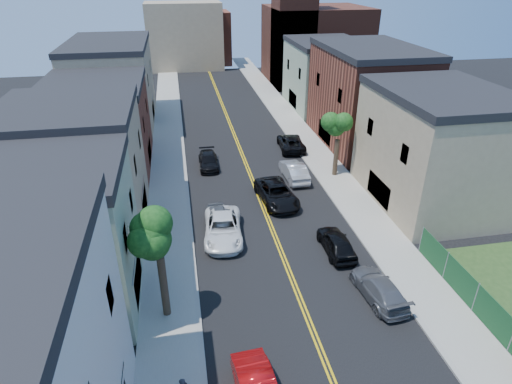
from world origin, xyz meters
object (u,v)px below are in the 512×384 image
dark_car_right_far (291,142)px  black_suv_lane (277,194)px  grey_car_right (379,288)px  black_car_right (337,243)px  silver_car_right (294,171)px  black_car_left (208,161)px  white_pickup (223,228)px  grey_car_left (218,219)px

dark_car_right_far → black_suv_lane: bearing=73.8°
grey_car_right → black_car_right: bearing=-84.9°
silver_car_right → black_car_left: bearing=-30.0°
white_pickup → silver_car_right: silver_car_right is taller
grey_car_right → black_car_right: (-0.88, 4.93, 0.06)m
grey_car_right → dark_car_right_far: size_ratio=0.88×
black_car_left → black_suv_lane: (5.09, -8.29, 0.14)m
grey_car_right → dark_car_right_far: 24.14m
black_car_left → black_car_right: 17.78m
black_car_left → black_car_right: black_car_right is taller
grey_car_right → white_pickup: bearing=-48.9°
grey_car_right → dark_car_right_far: dark_car_right_far is taller
white_pickup → grey_car_left: bearing=103.9°
grey_car_left → dark_car_right_far: 17.39m
grey_car_left → dark_car_right_far: dark_car_right_far is taller
grey_car_right → dark_car_right_far: bearing=-97.0°
white_pickup → grey_car_right: size_ratio=1.22×
silver_car_right → black_suv_lane: size_ratio=0.86×
white_pickup → grey_car_left: size_ratio=1.37×
grey_car_left → dark_car_right_far: (9.51, 14.56, 0.03)m
grey_car_left → black_car_right: black_car_right is taller
white_pickup → grey_car_left: 1.44m
dark_car_right_far → silver_car_right: bearing=81.7°
black_car_left → silver_car_right: size_ratio=0.92×
white_pickup → silver_car_right: (7.70, 8.70, 0.00)m
black_car_left → silver_car_right: 8.76m
grey_car_right → black_suv_lane: 13.16m
grey_car_right → silver_car_right: size_ratio=0.97×
grey_car_left → black_car_right: size_ratio=0.96×
black_car_left → dark_car_right_far: dark_car_right_far is taller
black_car_right → black_suv_lane: (-2.51, 7.78, 0.05)m
grey_car_right → dark_car_right_far: (0.82, 24.12, 0.06)m
dark_car_right_far → grey_car_left: bearing=60.9°
black_car_left → dark_car_right_far: bearing=19.4°
silver_car_right → dark_car_right_far: silver_car_right is taller
black_car_left → black_suv_lane: size_ratio=0.79×
grey_car_right → silver_car_right: silver_car_right is taller
grey_car_left → grey_car_right: bearing=-47.6°
white_pickup → black_car_right: bearing=-17.6°
white_pickup → silver_car_right: 11.62m
black_car_left → black_car_right: (7.60, -16.07, 0.09)m
white_pickup → black_suv_lane: white_pickup is taller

